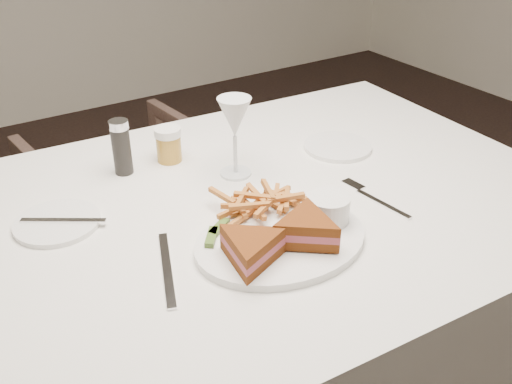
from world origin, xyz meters
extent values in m
cube|color=silver|center=(-0.26, -0.03, 0.38)|extent=(1.40, 0.98, 0.75)
imported|color=#49352D|center=(-0.20, 0.85, 0.30)|extent=(0.63, 0.60, 0.60)
ellipsoid|color=white|center=(-0.27, -0.19, 0.76)|extent=(0.33, 0.27, 0.01)
cube|color=silver|center=(-0.48, -0.14, 0.75)|extent=(0.09, 0.20, 0.00)
cylinder|color=white|center=(-0.59, 0.09, 0.76)|extent=(0.16, 0.16, 0.01)
cylinder|color=white|center=(0.06, 0.06, 0.76)|extent=(0.16, 0.16, 0.01)
cylinder|color=black|center=(-0.41, 0.22, 0.81)|extent=(0.04, 0.04, 0.12)
cylinder|color=#AA7C28|center=(-0.30, 0.22, 0.79)|extent=(0.06, 0.06, 0.08)
cube|color=#415E21|center=(-0.35, -0.11, 0.77)|extent=(0.06, 0.04, 0.01)
cube|color=#415E21|center=(-0.38, -0.12, 0.77)|extent=(0.05, 0.05, 0.01)
cylinder|color=white|center=(-0.17, -0.19, 0.79)|extent=(0.08, 0.08, 0.05)
camera|label=1|loc=(-0.76, -0.86, 1.35)|focal=40.00mm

